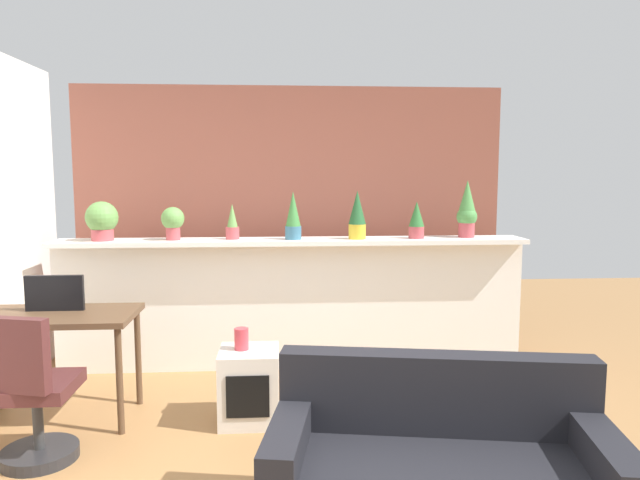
{
  "coord_description": "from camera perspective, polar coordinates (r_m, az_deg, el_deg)",
  "views": [
    {
      "loc": [
        -0.1,
        -2.98,
        1.69
      ],
      "look_at": [
        0.17,
        0.94,
        1.24
      ],
      "focal_mm": 32.73,
      "sensor_mm": 36.0,
      "label": 1
    }
  ],
  "objects": [
    {
      "name": "potted_plant_5",
      "position": [
        5.07,
        9.42,
        1.96
      ],
      "size": [
        0.13,
        0.13,
        0.32
      ],
      "color": "#B7474C",
      "rests_on": "plant_shelf"
    },
    {
      "name": "office_chair",
      "position": [
        3.86,
        -26.48,
        -13.86
      ],
      "size": [
        0.49,
        0.49,
        0.91
      ],
      "color": "#262628",
      "rests_on": "ground"
    },
    {
      "name": "potted_plant_3",
      "position": [
        4.93,
        -2.65,
        2.34
      ],
      "size": [
        0.14,
        0.14,
        0.41
      ],
      "color": "#386B84",
      "rests_on": "plant_shelf"
    },
    {
      "name": "couch",
      "position": [
        2.97,
        11.62,
        -21.91
      ],
      "size": [
        1.67,
        1.01,
        0.8
      ],
      "color": "black",
      "rests_on": "ground"
    },
    {
      "name": "potted_plant_2",
      "position": [
        5.0,
        -8.57,
        1.61
      ],
      "size": [
        0.11,
        0.11,
        0.3
      ],
      "color": "#B7474C",
      "rests_on": "plant_shelf"
    },
    {
      "name": "vase_on_shelf",
      "position": [
        4.04,
        -7.69,
        -9.57
      ],
      "size": [
        0.1,
        0.1,
        0.15
      ],
      "primitive_type": "cylinder",
      "color": "#CC3D47",
      "rests_on": "side_cube_shelf"
    },
    {
      "name": "potted_plant_4",
      "position": [
        4.97,
        3.66,
        2.49
      ],
      "size": [
        0.15,
        0.15,
        0.41
      ],
      "color": "gold",
      "rests_on": "plant_shelf"
    },
    {
      "name": "potted_plant_0",
      "position": [
        5.16,
        -20.55,
        1.86
      ],
      "size": [
        0.26,
        0.26,
        0.33
      ],
      "color": "#B7474C",
      "rests_on": "plant_shelf"
    },
    {
      "name": "divider_wall",
      "position": [
        5.11,
        -2.69,
        -6.41
      ],
      "size": [
        4.0,
        0.16,
        1.09
      ],
      "primitive_type": "cube",
      "color": "white",
      "rests_on": "ground"
    },
    {
      "name": "brick_wall_behind",
      "position": [
        5.6,
        -2.87,
        2.01
      ],
      "size": [
        4.0,
        0.1,
        2.5
      ],
      "primitive_type": "cube",
      "color": "brown",
      "rests_on": "ground"
    },
    {
      "name": "potted_plant_1",
      "position": [
        5.03,
        -14.2,
        1.81
      ],
      "size": [
        0.19,
        0.19,
        0.28
      ],
      "color": "#B7474C",
      "rests_on": "plant_shelf"
    },
    {
      "name": "potted_plant_6",
      "position": [
        5.24,
        14.17,
        2.87
      ],
      "size": [
        0.18,
        0.18,
        0.5
      ],
      "color": "#B7474C",
      "rests_on": "plant_shelf"
    },
    {
      "name": "tv_monitor",
      "position": [
        4.41,
        -24.52,
        -4.74
      ],
      "size": [
        0.39,
        0.04,
        0.25
      ],
      "primitive_type": "cube",
      "color": "black",
      "rests_on": "desk"
    },
    {
      "name": "plant_shelf",
      "position": [
        4.97,
        -2.72,
        -0.14
      ],
      "size": [
        4.0,
        0.38,
        0.04
      ],
      "primitive_type": "cube",
      "color": "white",
      "rests_on": "divider_wall"
    },
    {
      "name": "desk",
      "position": [
        4.38,
        -24.69,
        -7.61
      ],
      "size": [
        1.1,
        0.6,
        0.75
      ],
      "color": "brown",
      "rests_on": "ground"
    },
    {
      "name": "side_cube_shelf",
      "position": [
        4.12,
        -6.93,
        -13.97
      ],
      "size": [
        0.4,
        0.41,
        0.5
      ],
      "color": "silver",
      "rests_on": "ground"
    }
  ]
}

